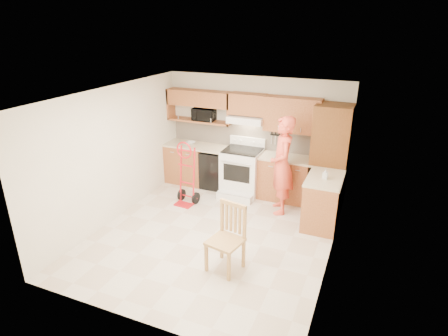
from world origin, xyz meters
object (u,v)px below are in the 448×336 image
Objects in this scene: dining_chair at (225,239)px; microwave at (204,114)px; range at (241,168)px; person at (282,166)px; hand_truck at (185,177)px.

microwave is at bearing 132.34° from dining_chair.
range is 1.16m from person.
person is (1.99, -0.74, -0.66)m from microwave.
dining_chair is (0.72, -2.62, -0.07)m from range.
range is 0.61× the size of person.
hand_truck is (-1.88, -0.44, -0.36)m from person.
microwave is 2.23m from person.
hand_truck is at bearing -98.60° from person.
range is (1.00, -0.28, -1.03)m from microwave.
hand_truck is 2.35m from dining_chair.
hand_truck is at bearing -134.45° from range.
person reaches higher than hand_truck.
dining_chair is at bearing -74.73° from range.
person reaches higher than dining_chair.
hand_truck is (0.12, -1.18, -1.02)m from microwave.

